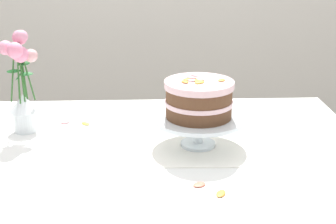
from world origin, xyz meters
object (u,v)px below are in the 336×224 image
object	(u,v)px
layer_cake	(198,99)
flower_vase	(21,85)
cake_stand	(197,122)
dining_table	(149,178)

from	to	relation	value
layer_cake	flower_vase	distance (m)	0.60
cake_stand	layer_cake	distance (m)	0.08
dining_table	flower_vase	bearing A→B (deg)	155.64
dining_table	flower_vase	world-z (taller)	flower_vase
dining_table	layer_cake	bearing A→B (deg)	13.20
flower_vase	layer_cake	bearing A→B (deg)	-15.04
flower_vase	dining_table	bearing A→B (deg)	-24.36
layer_cake	cake_stand	bearing A→B (deg)	-25.55
layer_cake	flower_vase	world-z (taller)	flower_vase
layer_cake	flower_vase	size ratio (longest dim) A/B	0.62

